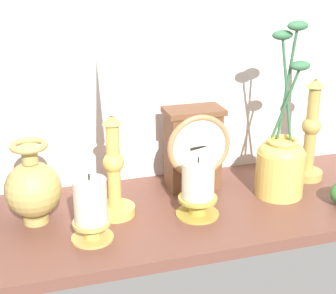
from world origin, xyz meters
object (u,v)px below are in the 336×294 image
(brass_vase_jar, at_px, (281,160))
(pillar_candle_near_clock, at_px, (91,209))
(candlestick_tall_left, at_px, (311,125))
(candlestick_tall_center, at_px, (113,156))
(mantel_clock, at_px, (194,148))
(pillar_candle_front, at_px, (198,189))
(brass_vase_bulbous, at_px, (33,187))

(brass_vase_jar, relative_size, pillar_candle_near_clock, 2.86)
(candlestick_tall_left, relative_size, pillar_candle_near_clock, 2.94)
(candlestick_tall_center, xyz_separation_m, pillar_candle_near_clock, (-0.06, -0.08, -0.07))
(candlestick_tall_center, bearing_deg, mantel_clock, 20.50)
(mantel_clock, height_order, candlestick_tall_left, candlestick_tall_left)
(brass_vase_jar, bearing_deg, pillar_candle_front, -169.48)
(brass_vase_bulbous, bearing_deg, brass_vase_jar, -3.06)
(brass_vase_bulbous, height_order, brass_vase_jar, brass_vase_jar)
(mantel_clock, distance_m, pillar_candle_front, 0.13)
(mantel_clock, height_order, pillar_candle_front, mantel_clock)
(candlestick_tall_left, xyz_separation_m, pillar_candle_near_clock, (-0.53, -0.13, -0.07))
(candlestick_tall_left, height_order, pillar_candle_near_clock, candlestick_tall_left)
(pillar_candle_front, bearing_deg, pillar_candle_near_clock, -171.97)
(candlestick_tall_left, distance_m, pillar_candle_near_clock, 0.55)
(candlestick_tall_left, xyz_separation_m, brass_vase_bulbous, (-0.63, -0.03, -0.06))
(candlestick_tall_center, bearing_deg, candlestick_tall_left, 5.81)
(candlestick_tall_left, xyz_separation_m, brass_vase_jar, (-0.11, -0.06, -0.05))
(mantel_clock, relative_size, brass_vase_bulbous, 1.10)
(candlestick_tall_left, relative_size, brass_vase_bulbous, 2.31)
(mantel_clock, xyz_separation_m, candlestick_tall_center, (-0.20, -0.07, 0.03))
(mantel_clock, bearing_deg, pillar_candle_front, -105.96)
(brass_vase_bulbous, bearing_deg, pillar_candle_front, -11.73)
(brass_vase_bulbous, relative_size, brass_vase_jar, 0.45)
(candlestick_tall_left, distance_m, brass_vase_jar, 0.13)
(mantel_clock, bearing_deg, pillar_candle_near_clock, -148.89)
(brass_vase_bulbous, bearing_deg, mantel_clock, 9.23)
(mantel_clock, relative_size, candlestick_tall_left, 0.48)
(candlestick_tall_center, distance_m, brass_vase_jar, 0.37)
(brass_vase_bulbous, xyz_separation_m, pillar_candle_front, (0.32, -0.07, -0.02))
(brass_vase_jar, bearing_deg, mantel_clock, 153.30)
(pillar_candle_near_clock, bearing_deg, candlestick_tall_left, 13.67)
(mantel_clock, height_order, brass_vase_bulbous, mantel_clock)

